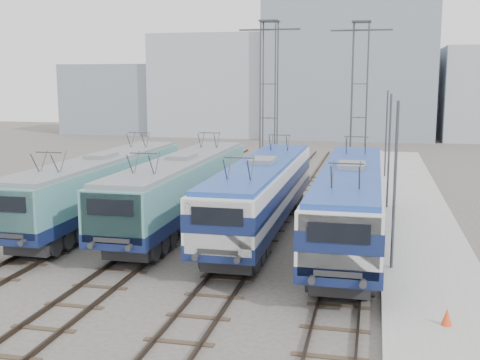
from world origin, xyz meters
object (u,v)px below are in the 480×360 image
at_px(locomotive_far_right, 350,198).
at_px(catenary_tower_west, 269,96).
at_px(catenary_tower_east, 359,96).
at_px(mast_front, 395,190).
at_px(safety_cone, 447,317).
at_px(locomotive_center_right, 262,189).
at_px(mast_rear, 386,136).
at_px(locomotive_far_left, 100,184).
at_px(locomotive_center_left, 181,185).
at_px(mast_mid, 389,154).

relative_size(locomotive_far_right, catenary_tower_west, 1.54).
bearing_deg(catenary_tower_east, catenary_tower_west, -162.90).
bearing_deg(mast_front, safety_cone, -74.65).
height_order(locomotive_far_right, catenary_tower_west, catenary_tower_west).
relative_size(locomotive_center_right, catenary_tower_west, 1.50).
bearing_deg(locomotive_center_right, locomotive_far_right, -18.47).
xyz_separation_m(locomotive_far_right, mast_rear, (1.85, 20.14, 1.15)).
xyz_separation_m(catenary_tower_west, mast_rear, (8.60, 4.00, -3.14)).
relative_size(locomotive_far_right, catenary_tower_east, 1.54).
height_order(locomotive_far_left, safety_cone, locomotive_far_left).
bearing_deg(mast_rear, catenary_tower_west, -155.06).
bearing_deg(safety_cone, locomotive_far_right, 109.71).
bearing_deg(mast_front, locomotive_center_left, 151.28).
distance_m(locomotive_far_right, catenary_tower_west, 18.01).
distance_m(locomotive_far_left, catenary_tower_west, 16.49).
xyz_separation_m(mast_rear, safety_cone, (1.53, -29.59, -2.93)).
xyz_separation_m(locomotive_far_left, mast_rear, (15.35, 18.38, 1.28)).
distance_m(locomotive_center_right, catenary_tower_west, 15.43).
height_order(locomotive_far_right, safety_cone, locomotive_far_right).
height_order(locomotive_far_left, locomotive_center_left, locomotive_center_left).
xyz_separation_m(locomotive_center_left, catenary_tower_west, (2.25, 14.06, 4.41)).
height_order(locomotive_center_right, safety_cone, locomotive_center_right).
bearing_deg(catenary_tower_west, locomotive_far_right, -67.31).
bearing_deg(safety_cone, mast_mid, 94.99).
bearing_deg(catenary_tower_west, locomotive_center_left, -99.09).
bearing_deg(catenary_tower_east, mast_rear, 43.60).
relative_size(locomotive_far_left, mast_front, 2.54).
distance_m(catenary_tower_east, mast_mid, 10.69).
height_order(locomotive_far_right, mast_front, mast_front).
relative_size(catenary_tower_east, mast_rear, 1.71).
height_order(catenary_tower_east, mast_front, catenary_tower_east).
xyz_separation_m(locomotive_center_left, safety_cone, (12.38, -11.53, -1.67)).
bearing_deg(locomotive_far_left, safety_cone, -33.57).
height_order(mast_front, safety_cone, mast_front).
relative_size(locomotive_far_right, mast_front, 2.64).
bearing_deg(locomotive_far_right, safety_cone, -70.29).
xyz_separation_m(locomotive_center_left, mast_mid, (10.85, 6.06, 1.26)).
height_order(locomotive_center_left, catenary_tower_east, catenary_tower_east).
height_order(locomotive_center_left, locomotive_center_right, locomotive_center_right).
bearing_deg(locomotive_far_left, mast_front, -20.10).
distance_m(mast_rear, safety_cone, 29.77).
distance_m(catenary_tower_east, mast_front, 22.32).
relative_size(locomotive_far_left, locomotive_center_right, 0.99).
relative_size(locomotive_center_left, mast_mid, 2.56).
bearing_deg(locomotive_center_right, mast_mid, 46.27).
distance_m(locomotive_far_left, locomotive_center_left, 4.51).
bearing_deg(locomotive_center_right, catenary_tower_east, 75.67).
bearing_deg(safety_cone, catenary_tower_west, 111.61).
relative_size(locomotive_far_left, catenary_tower_east, 1.48).
distance_m(mast_front, mast_mid, 12.00).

